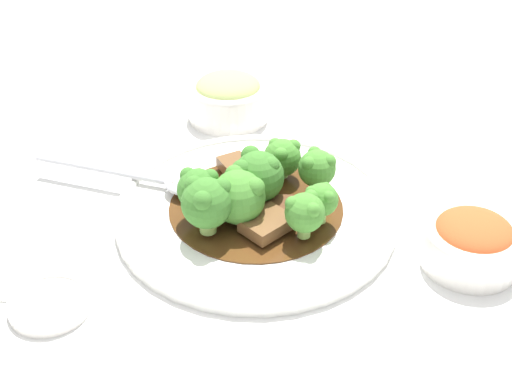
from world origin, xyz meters
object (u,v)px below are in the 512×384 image
Objects in this scene: beef_strip_2 at (242,173)px; sauce_dish at (49,303)px; side_bowl_kimchi at (472,242)px; side_bowl_appetizer at (228,97)px; broccoli_floret_5 at (305,212)px; broccoli_floret_7 at (198,189)px; broccoli_floret_0 at (317,168)px; broccoli_floret_3 at (238,196)px; serving_spoon at (172,183)px; main_plate at (256,211)px; beef_strip_0 at (267,224)px; beef_strip_3 at (210,193)px; broccoli_floret_4 at (207,202)px; broccoli_floret_6 at (254,174)px; beef_strip_1 at (289,205)px; broccoli_floret_2 at (322,199)px; broccoli_floret_1 at (282,157)px.

beef_strip_2 is 0.96× the size of sauce_dish.
side_bowl_kimchi is 0.37m from side_bowl_appetizer.
broccoli_floret_7 is at bearing -177.87° from broccoli_floret_5.
broccoli_floret_3 is at bearing -129.83° from broccoli_floret_0.
serving_spoon is at bearing 78.92° from sauce_dish.
sauce_dish is (-0.02, -0.38, -0.02)m from side_bowl_appetizer.
beef_strip_0 is at bearing -57.03° from main_plate.
side_bowl_appetizer is (-0.07, 0.15, 0.00)m from beef_strip_2.
main_plate is at bearing 6.11° from beef_strip_3.
side_bowl_appetizer reaches higher than serving_spoon.
broccoli_floret_4 is 1.09× the size of broccoli_floret_7.
broccoli_floret_6 is at bearing -52.74° from beef_strip_2.
broccoli_floret_4 reaches higher than side_bowl_appetizer.
beef_strip_3 is at bearing -155.46° from broccoli_floret_0.
broccoli_floret_3 reaches higher than beef_strip_0.
beef_strip_1 is at bearing 2.35° from serving_spoon.
side_bowl_appetizer is (-0.32, 0.19, 0.00)m from side_bowl_kimchi.
broccoli_floret_2 is 0.11m from broccoli_floret_4.
broccoli_floret_2 is at bearing 27.20° from broccoli_floret_4.
main_plate is 1.34× the size of serving_spoon.
broccoli_floret_0 is 0.23× the size of serving_spoon.
beef_strip_0 is 0.62× the size of side_bowl_kimchi.
beef_strip_2 is 0.25m from sauce_dish.
main_plate is 5.40× the size of broccoli_floret_7.
broccoli_floret_7 is at bearing -140.25° from main_plate.
broccoli_floret_6 is (-0.00, 0.01, 0.04)m from main_plate.
beef_strip_1 is at bearing -53.90° from side_bowl_appetizer.
broccoli_floret_5 is 0.25m from sauce_dish.
broccoli_floret_4 is at bearing -89.54° from beef_strip_2.
side_bowl_kimchi is at bearing 8.28° from broccoli_floret_7.
broccoli_floret_0 is 1.13× the size of broccoli_floret_1.
broccoli_floret_4 is at bearing -48.68° from broccoli_floret_7.
broccoli_floret_5 is 0.28m from side_bowl_appetizer.
broccoli_floret_5 reaches higher than main_plate.
side_bowl_kimchi is (0.26, 0.04, -0.03)m from broccoli_floret_7.
beef_strip_3 reaches higher than sauce_dish.
broccoli_floret_3 is at bearing -172.20° from side_bowl_kimchi.
broccoli_floret_4 is at bearing -128.78° from broccoli_floret_3.
broccoli_floret_0 is at bearing 50.45° from broccoli_floret_4.
broccoli_floret_1 is at bearing 79.33° from broccoli_floret_3.
beef_strip_1 is 0.82× the size of side_bowl_kimchi.
broccoli_floret_4 is (-0.05, -0.02, 0.03)m from beef_strip_0.
main_plate is at bearing 76.11° from broccoli_floret_3.
broccoli_floret_7 reaches higher than beef_strip_3.
broccoli_floret_0 is 0.05m from broccoli_floret_2.
broccoli_floret_5 is (0.06, -0.03, 0.04)m from main_plate.
broccoli_floret_6 reaches higher than beef_strip_3.
broccoli_floret_6 is at bearing -105.21° from broccoli_floret_1.
broccoli_floret_7 is at bearing -164.79° from broccoli_floret_2.
broccoli_floret_6 reaches higher than side_bowl_appetizer.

